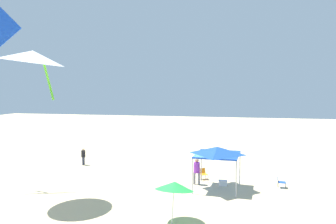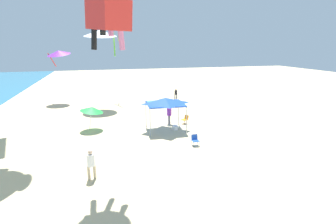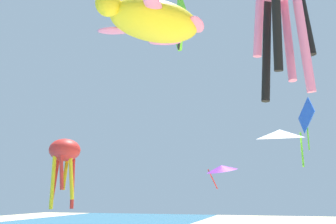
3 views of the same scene
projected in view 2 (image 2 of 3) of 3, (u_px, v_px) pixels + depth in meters
name	position (u px, v px, depth m)	size (l,w,h in m)	color
ground	(161.00, 127.00, 24.70)	(120.00, 120.00, 0.10)	beige
canopy_tent	(165.00, 101.00, 23.13)	(3.12, 3.46, 2.99)	#B7B7BC
beach_umbrella	(92.00, 109.00, 23.29)	(2.07, 2.09, 2.36)	silver
folding_chair_left_of_tent	(195.00, 139.00, 19.97)	(0.65, 0.57, 0.82)	black
folding_chair_facing_ocean	(185.00, 119.00, 25.49)	(0.75, 0.80, 0.82)	black
cooler_box	(175.00, 128.00, 23.65)	(0.65, 0.46, 0.40)	white
person_kite_handler	(169.00, 113.00, 25.17)	(0.51, 0.46, 1.92)	slate
person_near_umbrella	(176.00, 93.00, 36.53)	(0.37, 0.42, 1.57)	#33384C
person_far_stroller	(91.00, 162.00, 14.75)	(0.44, 0.49, 1.83)	#C6B28C
kite_diamond_blue	(118.00, 18.00, 34.56)	(3.28, 1.24, 4.93)	blue
kite_delta_purple	(59.00, 53.00, 33.51)	(4.11, 4.10, 2.47)	purple
kite_delta_white	(100.00, 33.00, 30.29)	(4.00, 3.94, 3.32)	white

